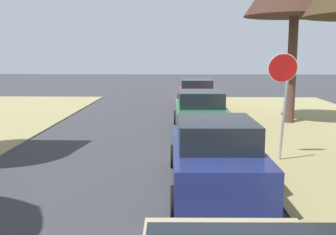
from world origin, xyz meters
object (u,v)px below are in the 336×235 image
(stop_sign_far, at_px, (283,83))
(parked_sedan_red, at_px, (196,95))
(parked_sedan_navy, at_px, (215,157))
(parked_sedan_green, at_px, (200,113))

(stop_sign_far, xyz_separation_m, parked_sedan_red, (-1.90, 10.78, -1.43))
(parked_sedan_navy, distance_m, parked_sedan_green, 6.45)
(parked_sedan_green, height_order, parked_sedan_red, same)
(stop_sign_far, xyz_separation_m, parked_sedan_green, (-2.00, 4.10, -1.43))
(stop_sign_far, relative_size, parked_sedan_navy, 0.66)
(stop_sign_far, distance_m, parked_sedan_navy, 3.40)
(parked_sedan_navy, xyz_separation_m, parked_sedan_green, (-0.01, 6.45, 0.00))
(parked_sedan_navy, bearing_deg, stop_sign_far, 49.61)
(parked_sedan_red, bearing_deg, parked_sedan_green, -90.90)
(parked_sedan_navy, xyz_separation_m, parked_sedan_red, (0.10, 13.13, 0.00))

